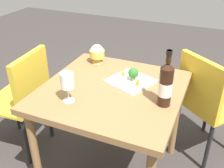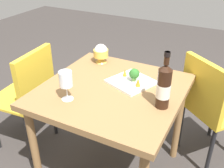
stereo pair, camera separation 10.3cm
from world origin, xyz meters
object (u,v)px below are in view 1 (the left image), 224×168
at_px(wine_glass, 67,81).
at_px(wine_bottle, 166,84).
at_px(carrot_garnish_right, 138,81).
at_px(serving_plate, 130,81).
at_px(rice_bowl, 97,53).
at_px(chair_near_window, 205,98).
at_px(chair_by_wall, 25,93).
at_px(broccoli_floret, 133,73).
at_px(carrot_garnish_left, 123,72).

bearing_deg(wine_glass, wine_bottle, 19.38).
xyz_separation_m(wine_bottle, carrot_garnish_right, (-0.20, 0.12, -0.09)).
bearing_deg(serving_plate, rice_bowl, 150.09).
relative_size(chair_near_window, chair_by_wall, 1.00).
height_order(rice_bowl, carrot_garnish_right, rice_bowl).
height_order(chair_near_window, broccoli_floret, chair_near_window).
height_order(chair_by_wall, wine_glass, wine_glass).
bearing_deg(wine_glass, serving_plate, 54.34).
bearing_deg(chair_near_window, wine_bottle, -73.63).
distance_m(rice_bowl, carrot_garnish_right, 0.46).
relative_size(chair_near_window, serving_plate, 2.61).
bearing_deg(wine_glass, carrot_garnish_left, 64.50).
relative_size(serving_plate, carrot_garnish_left, 6.50).
bearing_deg(wine_bottle, carrot_garnish_left, 147.20).
height_order(chair_near_window, wine_glass, wine_glass).
xyz_separation_m(serving_plate, broccoli_floret, (0.02, 0.01, 0.06)).
xyz_separation_m(chair_by_wall, wine_glass, (0.53, -0.22, 0.33)).
bearing_deg(rice_bowl, chair_near_window, 9.90).
distance_m(broccoli_floret, carrot_garnish_left, 0.09).
xyz_separation_m(chair_by_wall, carrot_garnish_right, (0.85, 0.09, 0.24)).
bearing_deg(carrot_garnish_right, rice_bowl, 149.27).
height_order(wine_bottle, wine_glass, wine_bottle).
bearing_deg(rice_bowl, chair_by_wall, -144.23).
distance_m(wine_bottle, serving_plate, 0.33).
bearing_deg(chair_near_window, rice_bowl, -131.33).
bearing_deg(wine_bottle, wine_glass, -160.62).
xyz_separation_m(chair_near_window, chair_by_wall, (-1.25, -0.46, 0.00)).
relative_size(chair_by_wall, rice_bowl, 6.00).
distance_m(rice_bowl, broccoli_floret, 0.39).
height_order(serving_plate, carrot_garnish_right, carrot_garnish_right).
height_order(wine_glass, rice_bowl, wine_glass).
distance_m(wine_bottle, rice_bowl, 0.69).
bearing_deg(carrot_garnish_left, serving_plate, -31.61).
bearing_deg(broccoli_floret, serving_plate, -161.17).
xyz_separation_m(wine_glass, broccoli_floret, (0.27, 0.36, -0.06)).
bearing_deg(carrot_garnish_left, wine_glass, -115.50).
distance_m(chair_by_wall, wine_bottle, 1.09).
height_order(serving_plate, carrot_garnish_left, carrot_garnish_left).
bearing_deg(carrot_garnish_right, chair_by_wall, -173.98).
distance_m(carrot_garnish_left, carrot_garnish_right, 0.16).
relative_size(serving_plate, carrot_garnish_right, 5.83).
relative_size(wine_bottle, carrot_garnish_right, 5.88).
distance_m(chair_near_window, rice_bowl, 0.85).
bearing_deg(carrot_garnish_right, carrot_garnish_left, 146.82).
xyz_separation_m(chair_by_wall, carrot_garnish_left, (0.72, 0.17, 0.24)).
bearing_deg(broccoli_floret, chair_by_wall, -170.05).
distance_m(chair_near_window, carrot_garnish_left, 0.65).
bearing_deg(wine_bottle, chair_by_wall, 178.06).
xyz_separation_m(rice_bowl, carrot_garnish_right, (0.40, -0.24, -0.03)).
height_order(chair_by_wall, wine_bottle, wine_bottle).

